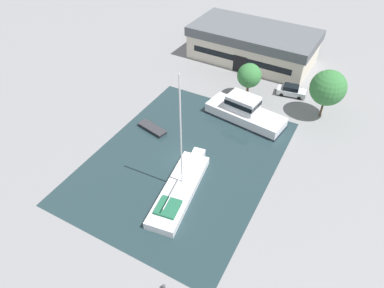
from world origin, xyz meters
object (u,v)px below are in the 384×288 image
at_px(quay_tree_near_building, 249,76).
at_px(motor_cruiser, 244,112).
at_px(quay_tree_by_water, 328,88).
at_px(small_dinghy, 152,128).
at_px(parked_car, 291,91).
at_px(sailboat_moored, 180,189).
at_px(warehouse_building, 253,44).

relative_size(quay_tree_near_building, motor_cruiser, 0.48).
height_order(quay_tree_by_water, motor_cruiser, quay_tree_by_water).
xyz_separation_m(quay_tree_near_building, small_dinghy, (-8.34, -13.70, -3.53)).
bearing_deg(quay_tree_by_water, parked_car, 148.22).
bearing_deg(quay_tree_by_water, sailboat_moored, -115.29).
xyz_separation_m(quay_tree_near_building, parked_car, (5.78, 3.83, -2.94)).
bearing_deg(motor_cruiser, warehouse_building, 26.03).
bearing_deg(warehouse_building, quay_tree_by_water, -35.89).
bearing_deg(quay_tree_near_building, parked_car, 33.50).
height_order(quay_tree_near_building, small_dinghy, quay_tree_near_building).
height_order(warehouse_building, motor_cruiser, warehouse_building).
relative_size(quay_tree_near_building, quay_tree_by_water, 0.79).
bearing_deg(motor_cruiser, small_dinghy, 137.80).
height_order(motor_cruiser, small_dinghy, motor_cruiser).
bearing_deg(quay_tree_near_building, warehouse_building, 108.05).
height_order(quay_tree_by_water, small_dinghy, quay_tree_by_water).
distance_m(warehouse_building, quay_tree_near_building, 12.80).
relative_size(warehouse_building, sailboat_moored, 1.50).
distance_m(quay_tree_by_water, parked_car, 7.27).
bearing_deg(parked_car, motor_cruiser, -32.34).
bearing_deg(quay_tree_by_water, warehouse_building, 142.34).
distance_m(motor_cruiser, small_dinghy, 13.05).
height_order(quay_tree_by_water, sailboat_moored, sailboat_moored).
relative_size(quay_tree_near_building, small_dinghy, 1.23).
xyz_separation_m(warehouse_building, parked_car, (9.74, -8.31, -2.04)).
bearing_deg(quay_tree_by_water, quay_tree_near_building, -177.05).
bearing_deg(quay_tree_by_water, motor_cruiser, -147.40).
bearing_deg(sailboat_moored, motor_cruiser, 77.94).
bearing_deg(quay_tree_near_building, motor_cruiser, -72.69).
bearing_deg(parked_car, quay_tree_near_building, -64.93).
xyz_separation_m(parked_car, small_dinghy, (-14.12, -17.53, -0.58)).
relative_size(quay_tree_near_building, sailboat_moored, 0.38).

